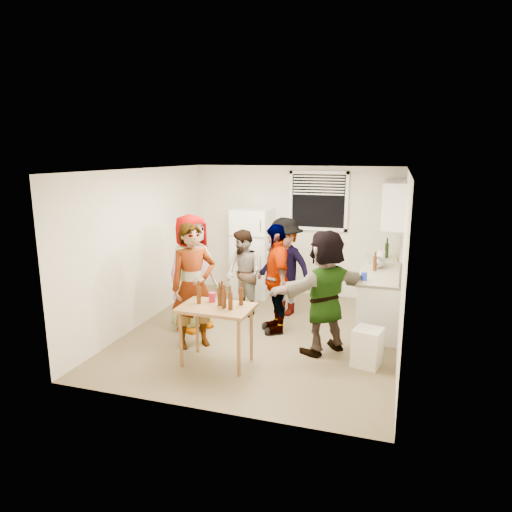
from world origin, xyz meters
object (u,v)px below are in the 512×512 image
(serving_table, at_px, (217,363))
(guest_black, at_px, (275,331))
(beer_bottle_counter, at_px, (375,271))
(trash_bin, at_px, (367,347))
(red_cup, at_px, (212,302))
(wine_bottle, at_px, (386,258))
(guest_back_right, at_px, (284,313))
(beer_bottle_table, at_px, (222,305))
(blue_cup, at_px, (364,280))
(guest_orange, at_px, (323,351))
(refrigerator, at_px, (252,252))
(guest_grey, at_px, (194,328))
(guest_stripe, at_px, (195,345))
(kettle, at_px, (378,268))
(guest_back_left, at_px, (244,314))

(serving_table, xyz_separation_m, guest_black, (0.45, 1.34, 0.00))
(beer_bottle_counter, distance_m, serving_table, 2.94)
(trash_bin, relative_size, red_cup, 4.01)
(wine_bottle, xyz_separation_m, guest_back_right, (-1.64, -0.94, -0.90))
(beer_bottle_table, xyz_separation_m, guest_black, (0.39, 1.27, -0.80))
(red_cup, bearing_deg, blue_cup, 34.88)
(beer_bottle_table, relative_size, guest_orange, 0.14)
(refrigerator, height_order, guest_grey, refrigerator)
(wine_bottle, bearing_deg, guest_orange, -107.98)
(guest_orange, bearing_deg, guest_stripe, -38.53)
(kettle, height_order, guest_grey, kettle)
(trash_bin, relative_size, serving_table, 0.53)
(trash_bin, height_order, guest_stripe, trash_bin)
(blue_cup, height_order, guest_black, blue_cup)
(refrigerator, xyz_separation_m, guest_orange, (1.76, -2.23, -0.85))
(guest_grey, xyz_separation_m, guest_back_right, (1.22, 1.08, 0.00))
(guest_stripe, xyz_separation_m, guest_black, (0.97, 0.89, 0.00))
(refrigerator, relative_size, trash_bin, 3.37)
(beer_bottle_counter, bearing_deg, guest_orange, -114.95)
(guest_back_right, bearing_deg, blue_cup, -4.60)
(guest_stripe, bearing_deg, guest_black, 0.81)
(guest_grey, bearing_deg, guest_black, -53.88)
(trash_bin, height_order, guest_black, trash_bin)
(trash_bin, distance_m, guest_orange, 0.72)
(kettle, relative_size, guest_black, 0.14)
(blue_cup, bearing_deg, beer_bottle_table, -140.54)
(wine_bottle, distance_m, guest_grey, 3.62)
(beer_bottle_counter, bearing_deg, refrigerator, 157.85)
(beer_bottle_counter, bearing_deg, guest_stripe, -145.76)
(serving_table, relative_size, beer_bottle_table, 3.88)
(refrigerator, distance_m, beer_bottle_counter, 2.54)
(wine_bottle, relative_size, beer_bottle_counter, 1.16)
(guest_stripe, xyz_separation_m, guest_orange, (1.81, 0.36, 0.00))
(guest_back_left, distance_m, guest_orange, 1.89)
(guest_back_right, bearing_deg, beer_bottle_counter, 19.28)
(guest_orange, bearing_deg, beer_bottle_counter, -164.79)
(kettle, xyz_separation_m, beer_bottle_table, (-1.87, -2.21, -0.10))
(beer_bottle_counter, height_order, trash_bin, beer_bottle_counter)
(red_cup, bearing_deg, beer_bottle_table, -26.46)
(beer_bottle_table, height_order, guest_back_left, beer_bottle_table)
(blue_cup, bearing_deg, guest_back_right, 153.38)
(guest_back_left, distance_m, guest_black, 0.90)
(guest_stripe, bearing_deg, guest_orange, -30.26)
(guest_grey, relative_size, guest_back_left, 1.24)
(guest_stripe, bearing_deg, beer_bottle_counter, -7.33)
(serving_table, relative_size, guest_back_left, 0.64)
(red_cup, bearing_deg, guest_orange, 24.89)
(red_cup, bearing_deg, trash_bin, 10.63)
(refrigerator, xyz_separation_m, guest_stripe, (-0.05, -2.59, -0.85))
(kettle, height_order, guest_back_right, kettle)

